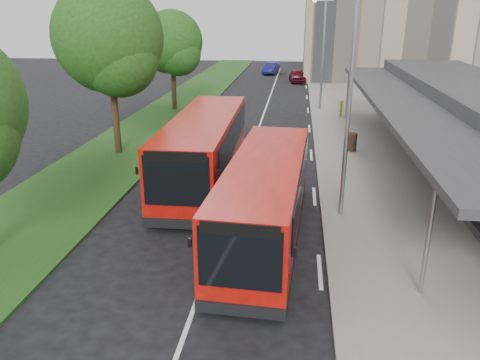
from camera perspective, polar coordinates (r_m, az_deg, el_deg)
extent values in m
plane|color=black|center=(16.13, -2.43, -6.72)|extent=(120.00, 120.00, 0.00)
cube|color=gray|center=(35.14, 12.77, 7.65)|extent=(5.00, 80.00, 0.15)
cube|color=#174315|center=(36.21, -8.35, 8.24)|extent=(5.00, 80.00, 0.10)
cube|color=silver|center=(30.20, 2.17, 6.03)|extent=(0.12, 70.00, 0.01)
cube|color=silver|center=(14.22, 9.71, -10.92)|extent=(0.12, 2.00, 0.01)
cube|color=silver|center=(19.62, 9.04, -1.96)|extent=(0.12, 2.00, 0.01)
cube|color=silver|center=(25.29, 8.68, 3.06)|extent=(0.12, 2.00, 0.01)
cube|color=silver|center=(31.08, 8.44, 6.23)|extent=(0.12, 2.00, 0.01)
cube|color=silver|center=(36.94, 8.28, 8.40)|extent=(0.12, 2.00, 0.01)
cube|color=silver|center=(42.84, 8.16, 9.97)|extent=(0.12, 2.00, 0.01)
cube|color=silver|center=(48.77, 8.07, 11.16)|extent=(0.12, 2.00, 0.01)
cube|color=silver|center=(54.71, 8.00, 12.10)|extent=(0.12, 2.00, 0.01)
cube|color=silver|center=(60.66, 7.94, 12.85)|extent=(0.12, 2.00, 0.01)
cube|color=black|center=(23.71, 21.63, 4.75)|extent=(0.06, 24.00, 2.20)
cube|color=#2F2F31|center=(23.07, 19.06, 9.02)|extent=(2.80, 26.00, 0.25)
cylinder|color=gray|center=(13.00, 21.91, -7.03)|extent=(0.12, 0.12, 3.30)
cylinder|color=gray|center=(33.86, 12.96, 9.90)|extent=(0.12, 0.12, 3.30)
cylinder|color=#322314|center=(25.57, -14.95, 7.75)|extent=(0.36, 0.36, 4.29)
sphere|color=#1D4612|center=(25.09, -15.76, 16.47)|extent=(5.46, 5.46, 5.46)
sphere|color=#1D4612|center=(24.56, -14.57, 14.23)|extent=(3.90, 3.90, 3.90)
sphere|color=#1D4612|center=(25.78, -16.26, 14.98)|extent=(4.29, 4.29, 4.29)
cylinder|color=#322314|center=(36.86, -8.08, 11.24)|extent=(0.36, 0.36, 3.62)
sphere|color=#1D4612|center=(36.52, -8.34, 16.35)|extent=(4.61, 4.61, 4.61)
sphere|color=#1D4612|center=(36.04, -7.49, 15.03)|extent=(3.29, 3.29, 3.29)
sphere|color=#1D4612|center=(37.17, -8.86, 15.49)|extent=(3.62, 3.62, 3.62)
cylinder|color=gray|center=(16.61, 13.14, 8.71)|extent=(0.16, 0.16, 8.00)
cylinder|color=gray|center=(36.40, 10.07, 14.74)|extent=(0.16, 0.16, 8.00)
cylinder|color=gray|center=(36.27, 10.12, 20.74)|extent=(1.40, 0.10, 0.10)
sphere|color=silver|center=(36.24, 9.11, 20.79)|extent=(0.28, 0.28, 0.28)
cube|color=red|center=(15.42, 3.11, -1.89)|extent=(2.79, 9.56, 2.39)
cube|color=black|center=(15.89, 3.03, -5.79)|extent=(2.81, 9.59, 0.27)
cube|color=black|center=(11.07, -0.03, -9.67)|extent=(2.02, 0.17, 1.58)
cube|color=black|center=(19.78, 4.89, 4.17)|extent=(1.98, 0.16, 1.17)
cube|color=black|center=(15.69, -0.88, 0.20)|extent=(0.51, 8.09, 1.08)
cube|color=black|center=(15.44, 7.49, -0.31)|extent=(0.51, 8.09, 1.08)
cube|color=black|center=(11.81, -0.04, -15.60)|extent=(2.25, 0.21, 0.32)
cube|color=black|center=(10.71, -0.04, -6.14)|extent=(1.89, 0.15, 0.32)
cube|color=black|center=(11.40, -6.15, -7.59)|extent=(0.08, 0.08, 0.23)
cube|color=black|center=(11.01, 6.70, -8.66)|extent=(0.08, 0.08, 0.23)
cylinder|color=black|center=(13.34, -2.78, -10.84)|extent=(0.32, 0.82, 0.81)
cylinder|color=black|center=(13.10, 5.47, -11.56)|extent=(0.32, 0.82, 0.81)
cylinder|color=black|center=(18.77, 1.38, -1.42)|extent=(0.32, 0.82, 0.81)
cylinder|color=black|center=(18.59, 7.14, -1.78)|extent=(0.32, 0.82, 0.81)
cube|color=red|center=(20.50, -4.33, 4.10)|extent=(2.64, 10.47, 2.63)
cube|color=black|center=(20.89, -4.24, 0.70)|extent=(2.66, 10.49, 0.30)
cube|color=black|center=(15.54, -7.77, -0.17)|extent=(2.24, 0.08, 1.74)
cube|color=black|center=(25.43, -2.25, 8.21)|extent=(2.19, 0.08, 1.29)
cube|color=black|center=(20.92, -7.64, 5.64)|extent=(0.19, 8.94, 1.19)
cube|color=black|center=(20.48, -0.73, 5.50)|extent=(0.19, 8.94, 1.19)
cube|color=black|center=(16.12, -7.53, -5.34)|extent=(2.49, 0.12, 0.35)
cube|color=black|center=(15.27, -7.93, 2.79)|extent=(2.09, 0.07, 0.35)
cube|color=black|center=(16.04, -12.47, 1.11)|extent=(0.08, 0.08, 0.25)
cube|color=black|center=(15.40, -2.59, 0.78)|extent=(0.08, 0.08, 0.25)
cylinder|color=black|center=(18.01, -9.41, -2.49)|extent=(0.31, 0.90, 0.89)
cylinder|color=black|center=(17.58, -2.83, -2.80)|extent=(0.31, 0.90, 0.89)
cylinder|color=black|center=(24.22, -5.28, 3.55)|extent=(0.31, 0.90, 0.89)
cylinder|color=black|center=(23.90, -0.36, 3.41)|extent=(0.31, 0.90, 0.89)
cylinder|color=#321F14|center=(25.80, 13.48, 4.51)|extent=(0.55, 0.55, 0.95)
cylinder|color=yellow|center=(34.29, 12.20, 8.49)|extent=(0.23, 0.23, 1.13)
imported|color=#540C1B|center=(52.06, 7.03, 12.51)|extent=(2.07, 4.20, 1.38)
imported|color=navy|center=(58.93, 3.81, 13.43)|extent=(1.97, 4.16, 1.32)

